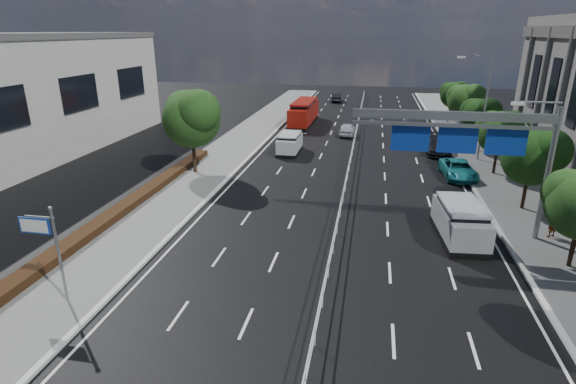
# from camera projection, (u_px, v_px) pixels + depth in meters

# --- Properties ---
(ground) EXTENTS (160.00, 160.00, 0.00)m
(ground) POSITION_uv_depth(u_px,v_px,m) (318.00, 332.00, 16.95)
(ground) COLOR black
(ground) RESTS_ON ground
(sidewalk_near) EXTENTS (5.00, 140.00, 0.14)m
(sidewalk_near) POSITION_uv_depth(u_px,v_px,m) (47.00, 299.00, 18.91)
(sidewalk_near) COLOR slate
(sidewalk_near) RESTS_ON ground
(kerb_near) EXTENTS (0.25, 140.00, 0.15)m
(kerb_near) POSITION_uv_depth(u_px,v_px,m) (101.00, 305.00, 18.48)
(kerb_near) COLOR silver
(kerb_near) RESTS_ON ground
(median_fence) EXTENTS (0.05, 85.00, 1.02)m
(median_fence) POSITION_uv_depth(u_px,v_px,m) (351.00, 159.00, 37.57)
(median_fence) COLOR silver
(median_fence) RESTS_ON ground
(hedge_near) EXTENTS (1.00, 36.00, 0.44)m
(hedge_near) POSITION_uv_depth(u_px,v_px,m) (80.00, 238.00, 23.75)
(hedge_near) COLOR black
(hedge_near) RESTS_ON sidewalk_near
(toilet_sign) EXTENTS (1.62, 0.18, 4.34)m
(toilet_sign) POSITION_uv_depth(u_px,v_px,m) (46.00, 238.00, 17.84)
(toilet_sign) COLOR gray
(toilet_sign) RESTS_ON ground
(overhead_gantry) EXTENTS (10.24, 0.38, 7.45)m
(overhead_gantry) POSITION_uv_depth(u_px,v_px,m) (473.00, 135.00, 23.17)
(overhead_gantry) COLOR gray
(overhead_gantry) RESTS_ON ground
(streetlight_far) EXTENTS (2.78, 2.40, 9.00)m
(streetlight_far) POSITION_uv_depth(u_px,v_px,m) (482.00, 100.00, 37.40)
(streetlight_far) COLOR gray
(streetlight_far) RESTS_ON ground
(near_tree_back) EXTENTS (4.84, 4.51, 6.69)m
(near_tree_back) POSITION_uv_depth(u_px,v_px,m) (192.00, 116.00, 34.06)
(near_tree_back) COLOR black
(near_tree_back) RESTS_ON ground
(far_tree_d) EXTENTS (3.85, 3.59, 5.34)m
(far_tree_d) POSITION_uv_depth(u_px,v_px,m) (533.00, 154.00, 27.13)
(far_tree_d) COLOR black
(far_tree_d) RESTS_ON ground
(far_tree_e) EXTENTS (3.63, 3.38, 5.13)m
(far_tree_e) POSITION_uv_depth(u_px,v_px,m) (501.00, 130.00, 34.11)
(far_tree_e) COLOR black
(far_tree_e) RESTS_ON ground
(far_tree_f) EXTENTS (3.52, 3.28, 5.02)m
(far_tree_f) POSITION_uv_depth(u_px,v_px,m) (480.00, 114.00, 41.07)
(far_tree_f) COLOR black
(far_tree_f) RESTS_ON ground
(far_tree_g) EXTENTS (3.96, 3.69, 5.45)m
(far_tree_g) POSITION_uv_depth(u_px,v_px,m) (465.00, 99.00, 47.91)
(far_tree_g) COLOR black
(far_tree_g) RESTS_ON ground
(far_tree_h) EXTENTS (3.41, 3.18, 4.91)m
(far_tree_h) POSITION_uv_depth(u_px,v_px,m) (454.00, 93.00, 54.96)
(far_tree_h) COLOR black
(far_tree_h) RESTS_ON ground
(white_minivan) EXTENTS (1.83, 4.22, 1.83)m
(white_minivan) POSITION_uv_depth(u_px,v_px,m) (290.00, 143.00, 41.34)
(white_minivan) COLOR black
(white_minivan) RESTS_ON ground
(red_bus) EXTENTS (2.48, 9.54, 2.84)m
(red_bus) POSITION_uv_depth(u_px,v_px,m) (304.00, 112.00, 53.83)
(red_bus) COLOR black
(red_bus) RESTS_ON ground
(near_car_silver) EXTENTS (1.69, 3.97, 1.34)m
(near_car_silver) POSITION_uv_depth(u_px,v_px,m) (347.00, 129.00, 48.41)
(near_car_silver) COLOR silver
(near_car_silver) RESTS_ON ground
(near_car_dark) EXTENTS (1.78, 4.26, 1.37)m
(near_car_dark) POSITION_uv_depth(u_px,v_px,m) (336.00, 97.00, 71.16)
(near_car_dark) COLOR black
(near_car_dark) RESTS_ON ground
(silver_minivan) EXTENTS (2.52, 5.10, 2.05)m
(silver_minivan) POSITION_uv_depth(u_px,v_px,m) (460.00, 222.00, 24.20)
(silver_minivan) COLOR black
(silver_minivan) RESTS_ON ground
(parked_car_teal) EXTENTS (2.60, 4.98, 1.34)m
(parked_car_teal) POSITION_uv_depth(u_px,v_px,m) (458.00, 169.00, 34.42)
(parked_car_teal) COLOR #1C7A81
(parked_car_teal) RESTS_ON ground
(parked_car_dark) EXTENTS (2.38, 5.26, 1.49)m
(parked_car_dark) POSITION_uv_depth(u_px,v_px,m) (438.00, 145.00, 41.38)
(parked_car_dark) COLOR black
(parked_car_dark) RESTS_ON ground
(pedestrian_a) EXTENTS (0.73, 0.67, 1.68)m
(pedestrian_a) POSITION_uv_depth(u_px,v_px,m) (553.00, 222.00, 24.15)
(pedestrian_a) COLOR gray
(pedestrian_a) RESTS_ON sidewalk_far
(pedestrian_b) EXTENTS (1.20, 1.14, 1.96)m
(pedestrian_b) POSITION_uv_depth(u_px,v_px,m) (512.00, 150.00, 38.08)
(pedestrian_b) COLOR gray
(pedestrian_b) RESTS_ON sidewalk_far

